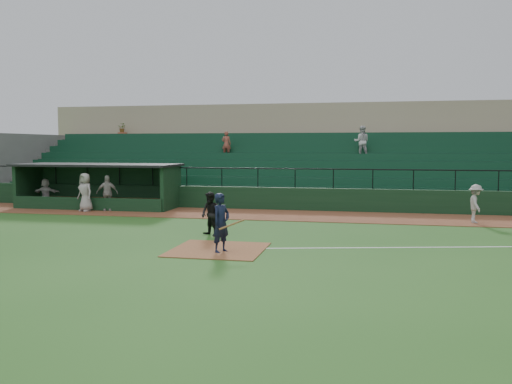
# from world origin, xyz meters

# --- Properties ---
(ground) EXTENTS (90.00, 90.00, 0.00)m
(ground) POSITION_xyz_m (0.00, 0.00, 0.00)
(ground) COLOR #24521A
(ground) RESTS_ON ground
(warning_track) EXTENTS (40.00, 4.00, 0.03)m
(warning_track) POSITION_xyz_m (0.00, 8.00, 0.01)
(warning_track) COLOR brown
(warning_track) RESTS_ON ground
(home_plate_dirt) EXTENTS (3.00, 3.00, 0.03)m
(home_plate_dirt) POSITION_xyz_m (0.00, -1.00, 0.01)
(home_plate_dirt) COLOR brown
(home_plate_dirt) RESTS_ON ground
(foul_line) EXTENTS (17.49, 4.44, 0.01)m
(foul_line) POSITION_xyz_m (8.00, 1.20, 0.01)
(foul_line) COLOR white
(foul_line) RESTS_ON ground
(stadium_structure) EXTENTS (38.00, 13.08, 6.40)m
(stadium_structure) POSITION_xyz_m (-0.00, 16.46, 2.30)
(stadium_structure) COLOR black
(stadium_structure) RESTS_ON ground
(dugout) EXTENTS (8.90, 3.20, 2.42)m
(dugout) POSITION_xyz_m (-9.75, 9.56, 1.33)
(dugout) COLOR black
(dugout) RESTS_ON ground
(batter_at_plate) EXTENTS (1.15, 0.83, 1.92)m
(batter_at_plate) POSITION_xyz_m (0.22, -1.39, 0.96)
(batter_at_plate) COLOR black
(batter_at_plate) RESTS_ON ground
(umpire) EXTENTS (1.02, 0.97, 1.66)m
(umpire) POSITION_xyz_m (-1.06, 1.66, 0.83)
(umpire) COLOR black
(umpire) RESTS_ON ground
(runner) EXTENTS (0.67, 1.11, 1.69)m
(runner) POSITION_xyz_m (9.40, 7.08, 0.88)
(runner) COLOR #A19B97
(runner) RESTS_ON warning_track
(dugout_player_a) EXTENTS (1.18, 0.81, 1.85)m
(dugout_player_a) POSITION_xyz_m (-8.53, 7.79, 0.96)
(dugout_player_a) COLOR #AAA49F
(dugout_player_a) RESTS_ON warning_track
(dugout_player_b) EXTENTS (1.13, 0.95, 1.97)m
(dugout_player_b) POSITION_xyz_m (-9.52, 7.34, 1.02)
(dugout_player_b) COLOR #A49E99
(dugout_player_b) RESTS_ON warning_track
(dugout_player_c) EXTENTS (1.48, 0.57, 1.56)m
(dugout_player_c) POSITION_xyz_m (-12.66, 8.66, 0.81)
(dugout_player_c) COLOR #ACA6A1
(dugout_player_c) RESTS_ON warning_track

